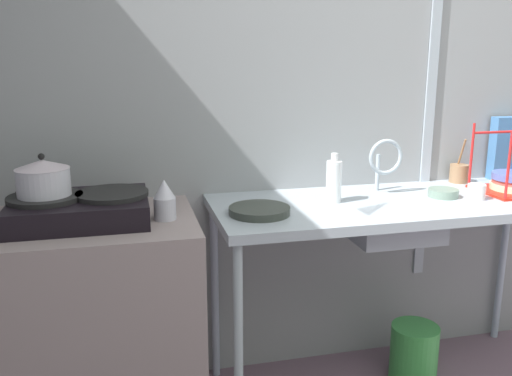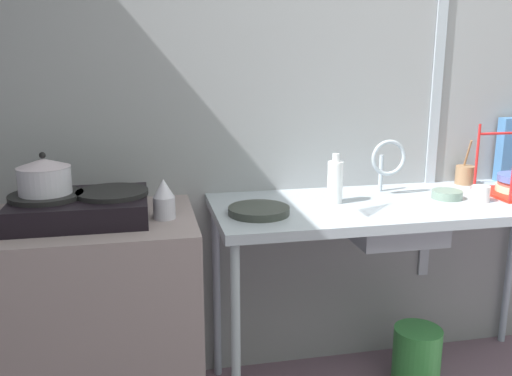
{
  "view_description": "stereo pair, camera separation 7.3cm",
  "coord_description": "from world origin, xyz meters",
  "px_view_note": "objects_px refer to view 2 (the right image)",
  "views": [
    {
      "loc": [
        -1.27,
        -0.75,
        1.51
      ],
      "look_at": [
        -0.76,
        1.33,
        0.99
      ],
      "focal_mm": 38.27,
      "sensor_mm": 36.0,
      "label": 1
    },
    {
      "loc": [
        -1.2,
        -0.77,
        1.51
      ],
      "look_at": [
        -0.76,
        1.33,
        0.99
      ],
      "focal_mm": 38.27,
      "sensor_mm": 36.0,
      "label": 2
    }
  ],
  "objects_px": {
    "bottle_by_sink": "(335,181)",
    "stove": "(81,206)",
    "faucet": "(388,160)",
    "small_bowl_on_drainboard": "(447,195)",
    "utensil_jar": "(465,174)",
    "frying_pan": "(259,211)",
    "cup_by_rack": "(481,194)",
    "sink_basin": "(391,220)",
    "percolator": "(164,199)",
    "bucket_on_floor": "(417,356)",
    "pot_on_left_burner": "(44,176)"
  },
  "relations": [
    {
      "from": "bottle_by_sink",
      "to": "stove",
      "type": "bearing_deg",
      "value": -178.03
    },
    {
      "from": "stove",
      "to": "faucet",
      "type": "bearing_deg",
      "value": 5.43
    },
    {
      "from": "small_bowl_on_drainboard",
      "to": "utensil_jar",
      "type": "relative_size",
      "value": 0.59
    },
    {
      "from": "frying_pan",
      "to": "utensil_jar",
      "type": "relative_size",
      "value": 1.1
    },
    {
      "from": "faucet",
      "to": "bottle_by_sink",
      "type": "relative_size",
      "value": 1.18
    },
    {
      "from": "frying_pan",
      "to": "cup_by_rack",
      "type": "distance_m",
      "value": 0.98
    },
    {
      "from": "faucet",
      "to": "sink_basin",
      "type": "bearing_deg",
      "value": -105.29
    },
    {
      "from": "stove",
      "to": "sink_basin",
      "type": "distance_m",
      "value": 1.28
    },
    {
      "from": "sink_basin",
      "to": "frying_pan",
      "type": "bearing_deg",
      "value": -175.27
    },
    {
      "from": "percolator",
      "to": "bucket_on_floor",
      "type": "height_order",
      "value": "percolator"
    },
    {
      "from": "stove",
      "to": "cup_by_rack",
      "type": "height_order",
      "value": "stove"
    },
    {
      "from": "stove",
      "to": "cup_by_rack",
      "type": "bearing_deg",
      "value": -2.37
    },
    {
      "from": "utensil_jar",
      "to": "small_bowl_on_drainboard",
      "type": "bearing_deg",
      "value": -134.31
    },
    {
      "from": "frying_pan",
      "to": "bottle_by_sink",
      "type": "bearing_deg",
      "value": 16.63
    },
    {
      "from": "percolator",
      "to": "frying_pan",
      "type": "distance_m",
      "value": 0.37
    },
    {
      "from": "bottle_by_sink",
      "to": "small_bowl_on_drainboard",
      "type": "bearing_deg",
      "value": -3.87
    },
    {
      "from": "cup_by_rack",
      "to": "bucket_on_floor",
      "type": "bearing_deg",
      "value": 160.13
    },
    {
      "from": "pot_on_left_burner",
      "to": "bucket_on_floor",
      "type": "bearing_deg",
      "value": 0.15
    },
    {
      "from": "cup_by_rack",
      "to": "bucket_on_floor",
      "type": "xyz_separation_m",
      "value": [
        -0.2,
        0.07,
        -0.8
      ]
    },
    {
      "from": "bucket_on_floor",
      "to": "utensil_jar",
      "type": "bearing_deg",
      "value": 36.64
    },
    {
      "from": "percolator",
      "to": "small_bowl_on_drainboard",
      "type": "relative_size",
      "value": 1.19
    },
    {
      "from": "pot_on_left_burner",
      "to": "sink_basin",
      "type": "xyz_separation_m",
      "value": [
        1.39,
        -0.02,
        -0.25
      ]
    },
    {
      "from": "faucet",
      "to": "small_bowl_on_drainboard",
      "type": "xyz_separation_m",
      "value": [
        0.23,
        -0.12,
        -0.14
      ]
    },
    {
      "from": "faucet",
      "to": "small_bowl_on_drainboard",
      "type": "relative_size",
      "value": 1.91
    },
    {
      "from": "pot_on_left_burner",
      "to": "utensil_jar",
      "type": "xyz_separation_m",
      "value": [
        1.9,
        0.24,
        -0.13
      ]
    },
    {
      "from": "faucet",
      "to": "cup_by_rack",
      "type": "bearing_deg",
      "value": -29.12
    },
    {
      "from": "stove",
      "to": "cup_by_rack",
      "type": "distance_m",
      "value": 1.66
    },
    {
      "from": "cup_by_rack",
      "to": "faucet",
      "type": "bearing_deg",
      "value": 150.88
    },
    {
      "from": "bucket_on_floor",
      "to": "stove",
      "type": "bearing_deg",
      "value": -179.83
    },
    {
      "from": "small_bowl_on_drainboard",
      "to": "bucket_on_floor",
      "type": "height_order",
      "value": "small_bowl_on_drainboard"
    },
    {
      "from": "frying_pan",
      "to": "bucket_on_floor",
      "type": "bearing_deg",
      "value": 5.44
    },
    {
      "from": "percolator",
      "to": "small_bowl_on_drainboard",
      "type": "distance_m",
      "value": 1.23
    },
    {
      "from": "utensil_jar",
      "to": "bucket_on_floor",
      "type": "bearing_deg",
      "value": -143.36
    },
    {
      "from": "faucet",
      "to": "stove",
      "type": "bearing_deg",
      "value": -174.57
    },
    {
      "from": "percolator",
      "to": "frying_pan",
      "type": "height_order",
      "value": "percolator"
    },
    {
      "from": "faucet",
      "to": "frying_pan",
      "type": "relative_size",
      "value": 1.03
    },
    {
      "from": "stove",
      "to": "utensil_jar",
      "type": "relative_size",
      "value": 2.32
    },
    {
      "from": "cup_by_rack",
      "to": "utensil_jar",
      "type": "relative_size",
      "value": 0.35
    },
    {
      "from": "stove",
      "to": "frying_pan",
      "type": "height_order",
      "value": "stove"
    },
    {
      "from": "pot_on_left_burner",
      "to": "percolator",
      "type": "height_order",
      "value": "pot_on_left_burner"
    },
    {
      "from": "small_bowl_on_drainboard",
      "to": "utensil_jar",
      "type": "distance_m",
      "value": 0.34
    },
    {
      "from": "faucet",
      "to": "cup_by_rack",
      "type": "distance_m",
      "value": 0.42
    },
    {
      "from": "sink_basin",
      "to": "small_bowl_on_drainboard",
      "type": "bearing_deg",
      "value": 4.65
    },
    {
      "from": "pot_on_left_burner",
      "to": "faucet",
      "type": "relative_size",
      "value": 0.78
    },
    {
      "from": "stove",
      "to": "percolator",
      "type": "relative_size",
      "value": 3.28
    },
    {
      "from": "stove",
      "to": "sink_basin",
      "type": "relative_size",
      "value": 1.39
    },
    {
      "from": "faucet",
      "to": "utensil_jar",
      "type": "relative_size",
      "value": 1.14
    },
    {
      "from": "stove",
      "to": "frying_pan",
      "type": "distance_m",
      "value": 0.69
    },
    {
      "from": "faucet",
      "to": "percolator",
      "type": "bearing_deg",
      "value": -169.97
    },
    {
      "from": "utensil_jar",
      "to": "bottle_by_sink",
      "type": "bearing_deg",
      "value": -164.43
    }
  ]
}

